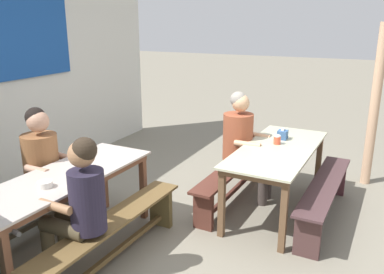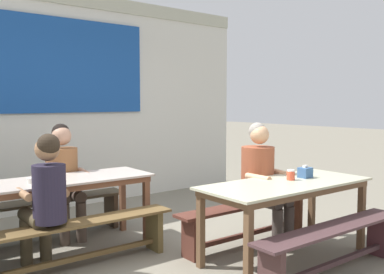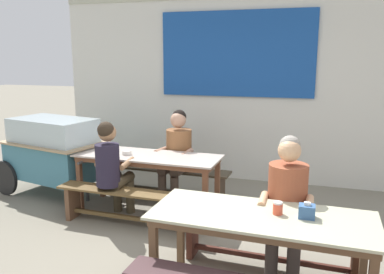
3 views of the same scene
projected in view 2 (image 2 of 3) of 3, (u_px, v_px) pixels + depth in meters
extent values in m
plane|color=slate|center=(193.00, 261.00, 4.04)|extent=(40.00, 40.00, 0.00)
cube|color=silver|center=(70.00, 108.00, 6.08)|extent=(6.03, 0.12, 2.84)
cube|color=#1A4996|center=(66.00, 66.00, 5.90)|extent=(2.39, 0.03, 1.30)
cube|color=#B9ACA1|center=(59.00, 180.00, 4.23)|extent=(1.87, 0.71, 0.02)
cube|color=brown|center=(59.00, 184.00, 4.23)|extent=(1.79, 0.65, 0.06)
cube|color=brown|center=(123.00, 203.00, 4.99)|extent=(0.06, 0.06, 0.66)
cube|color=brown|center=(146.00, 212.00, 4.56)|extent=(0.06, 0.06, 0.66)
cube|color=#B8B898|center=(286.00, 183.00, 4.07)|extent=(1.78, 0.79, 0.02)
cube|color=brown|center=(286.00, 188.00, 4.07)|extent=(1.70, 0.73, 0.06)
cube|color=brown|center=(312.00, 206.00, 4.82)|extent=(0.06, 0.06, 0.66)
cube|color=brown|center=(361.00, 218.00, 4.34)|extent=(0.06, 0.06, 0.66)
cube|color=brown|center=(201.00, 232.00, 3.86)|extent=(0.06, 0.06, 0.66)
cube|color=brown|center=(248.00, 251.00, 3.38)|extent=(0.06, 0.06, 0.66)
cube|color=#463D2C|center=(42.00, 201.00, 4.67)|extent=(1.90, 0.38, 0.03)
cube|color=#463527|center=(111.00, 209.00, 5.19)|extent=(0.07, 0.27, 0.40)
cube|color=#463D2C|center=(43.00, 230.00, 4.70)|extent=(1.61, 0.09, 0.04)
cube|color=brown|center=(80.00, 223.00, 3.84)|extent=(1.82, 0.34, 0.02)
cube|color=brown|center=(154.00, 230.00, 4.33)|extent=(0.07, 0.24, 0.41)
cube|color=brown|center=(81.00, 257.00, 3.87)|extent=(1.53, 0.09, 0.04)
cube|color=#4F281E|center=(247.00, 205.00, 4.51)|extent=(1.76, 0.31, 0.03)
cube|color=#562E1E|center=(294.00, 214.00, 4.98)|extent=(0.07, 0.21, 0.40)
cube|color=#502A20|center=(190.00, 239.00, 4.07)|extent=(0.07, 0.21, 0.40)
cube|color=#4F281E|center=(247.00, 234.00, 4.54)|extent=(1.47, 0.09, 0.04)
cube|color=#432D2F|center=(333.00, 228.00, 3.68)|extent=(1.79, 0.34, 0.02)
cube|color=#4A272C|center=(380.00, 236.00, 4.16)|extent=(0.07, 0.24, 0.41)
cube|color=#452C2B|center=(271.00, 274.00, 3.23)|extent=(0.07, 0.24, 0.41)
cube|color=#432D2F|center=(332.00, 264.00, 3.70)|extent=(1.50, 0.10, 0.04)
cylinder|color=#473C28|center=(46.00, 238.00, 4.04)|extent=(0.11, 0.11, 0.43)
cylinder|color=#473C28|center=(26.00, 242.00, 3.93)|extent=(0.11, 0.11, 0.43)
cylinder|color=#473C28|center=(52.00, 215.00, 3.87)|extent=(0.13, 0.42, 0.13)
cylinder|color=#473C28|center=(32.00, 218.00, 3.76)|extent=(0.13, 0.42, 0.13)
cylinder|color=#241F30|center=(49.00, 194.00, 3.65)|extent=(0.28, 0.28, 0.50)
sphere|color=#9A6D4A|center=(47.00, 149.00, 3.63)|extent=(0.21, 0.21, 0.21)
sphere|color=#2D2319|center=(48.00, 145.00, 3.61)|extent=(0.19, 0.19, 0.19)
cylinder|color=#9A6D4A|center=(59.00, 190.00, 3.89)|extent=(0.07, 0.31, 0.10)
cylinder|color=#9A6D4A|center=(23.00, 194.00, 3.69)|extent=(0.07, 0.30, 0.08)
cylinder|color=#4D3F35|center=(65.00, 225.00, 4.48)|extent=(0.11, 0.11, 0.43)
cylinder|color=#4D3F35|center=(81.00, 222.00, 4.58)|extent=(0.11, 0.11, 0.43)
cylinder|color=#4D3F35|center=(59.00, 197.00, 4.61)|extent=(0.17, 0.40, 0.13)
cylinder|color=#4D3F35|center=(75.00, 195.00, 4.71)|extent=(0.17, 0.40, 0.13)
cylinder|color=brown|center=(62.00, 171.00, 4.78)|extent=(0.35, 0.35, 0.52)
sphere|color=tan|center=(62.00, 136.00, 4.73)|extent=(0.21, 0.21, 0.21)
sphere|color=black|center=(61.00, 132.00, 4.75)|extent=(0.20, 0.20, 0.20)
cylinder|color=tan|center=(49.00, 176.00, 4.53)|extent=(0.10, 0.31, 0.08)
cylinder|color=tan|center=(84.00, 173.00, 4.74)|extent=(0.10, 0.31, 0.09)
cylinder|color=#403632|center=(277.00, 230.00, 4.29)|extent=(0.11, 0.11, 0.43)
cylinder|color=#403632|center=(289.00, 227.00, 4.40)|extent=(0.11, 0.11, 0.43)
cylinder|color=#403632|center=(264.00, 201.00, 4.40)|extent=(0.13, 0.39, 0.13)
cylinder|color=#403632|center=(276.00, 199.00, 4.51)|extent=(0.13, 0.39, 0.13)
cylinder|color=brown|center=(258.00, 172.00, 4.57)|extent=(0.35, 0.35, 0.55)
sphere|color=tan|center=(260.00, 135.00, 4.52)|extent=(0.20, 0.20, 0.20)
sphere|color=gray|center=(257.00, 131.00, 4.54)|extent=(0.19, 0.19, 0.19)
cylinder|color=tan|center=(258.00, 178.00, 4.31)|extent=(0.07, 0.30, 0.07)
cylinder|color=tan|center=(283.00, 174.00, 4.56)|extent=(0.07, 0.30, 0.09)
cube|color=#35598B|center=(305.00, 173.00, 4.30)|extent=(0.12, 0.11, 0.10)
cube|color=white|center=(305.00, 166.00, 4.30)|extent=(0.05, 0.03, 0.02)
cylinder|color=#DB4D32|center=(291.00, 176.00, 4.17)|extent=(0.08, 0.08, 0.09)
cylinder|color=white|center=(291.00, 170.00, 4.17)|extent=(0.07, 0.07, 0.02)
cylinder|color=silver|center=(34.00, 180.00, 4.02)|extent=(0.12, 0.12, 0.05)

